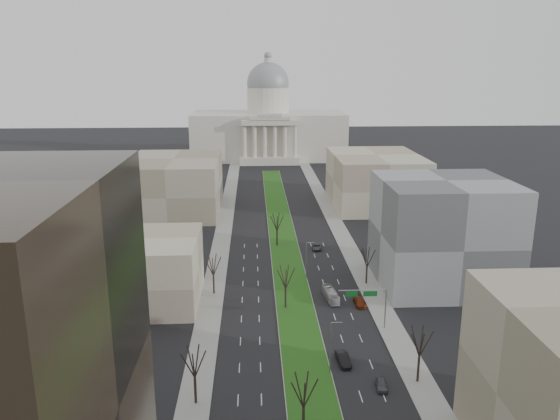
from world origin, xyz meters
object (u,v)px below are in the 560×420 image
object	(u,v)px
car_black	(343,359)
box_van	(331,294)
car_red	(360,302)
car_grey_far	(317,247)
car_grey_near	(381,384)

from	to	relation	value
car_black	box_van	size ratio (longest dim) A/B	0.63
car_red	car_grey_far	size ratio (longest dim) A/B	1.02
car_black	box_van	distance (m)	25.72
car_grey_near	box_van	xyz separation A→B (m)	(-3.23, 33.24, 0.47)
car_grey_far	box_van	world-z (taller)	box_van
car_black	box_van	world-z (taller)	box_van
box_van	car_red	bearing A→B (deg)	-35.35
car_grey_near	car_black	bearing A→B (deg)	126.96
car_grey_near	car_grey_far	world-z (taller)	car_grey_far
car_black	car_red	world-z (taller)	car_black
car_grey_far	car_grey_near	bearing A→B (deg)	-83.55
car_black	car_grey_far	xyz separation A→B (m)	(2.27, 58.50, -0.16)
car_grey_near	car_red	distance (m)	30.27
box_van	car_black	bearing A→B (deg)	-100.12
car_grey_near	box_van	distance (m)	33.40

